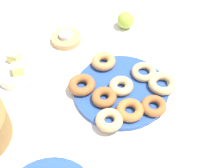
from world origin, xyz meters
name	(u,v)px	position (x,y,z in m)	size (l,w,h in m)	color
ground_plane	(121,92)	(0.00, 0.00, 0.00)	(2.40, 2.40, 0.00)	white
donut_plate	(121,90)	(0.00, 0.00, 0.01)	(0.31, 0.31, 0.02)	#284C9E
donut_0	(162,83)	(-0.01, -0.13, 0.03)	(0.09, 0.09, 0.03)	tan
donut_1	(82,85)	(0.03, 0.12, 0.03)	(0.09, 0.09, 0.03)	#995B2D
donut_2	(144,72)	(0.05, -0.09, 0.03)	(0.08, 0.08, 0.02)	tan
donut_3	(104,97)	(-0.04, 0.06, 0.03)	(0.08, 0.08, 0.03)	#995B2D
donut_4	(103,61)	(0.12, 0.04, 0.03)	(0.08, 0.08, 0.03)	#C6844C
donut_5	(121,85)	(0.00, 0.00, 0.03)	(0.08, 0.08, 0.03)	tan
donut_6	(130,110)	(-0.10, -0.01, 0.03)	(0.09, 0.09, 0.03)	#AD6B33
donut_7	(109,120)	(-0.12, 0.06, 0.03)	(0.08, 0.08, 0.03)	tan
donut_8	(154,106)	(-0.10, -0.08, 0.03)	(0.08, 0.08, 0.02)	#995B2D
candle_holder	(66,39)	(0.28, 0.15, 0.01)	(0.11, 0.11, 0.02)	tan
tealight	(66,35)	(0.28, 0.15, 0.03)	(0.05, 0.05, 0.01)	silver
fruit_bowl	(20,70)	(0.15, 0.32, 0.02)	(0.17, 0.17, 0.03)	silver
melon_chunk_left	(18,69)	(0.12, 0.32, 0.05)	(0.04, 0.04, 0.04)	#DBD67A
melon_chunk_right	(14,57)	(0.18, 0.34, 0.05)	(0.04, 0.04, 0.04)	#DBD67A
apple	(125,20)	(0.33, -0.08, 0.03)	(0.07, 0.07, 0.07)	#93AD38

